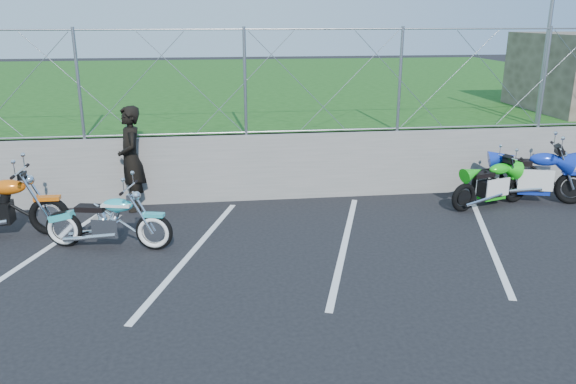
{
  "coord_description": "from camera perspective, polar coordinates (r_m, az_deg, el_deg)",
  "views": [
    {
      "loc": [
        0.41,
        -7.13,
        3.47
      ],
      "look_at": [
        1.52,
        1.3,
        0.81
      ],
      "focal_mm": 35.0,
      "sensor_mm": 36.0,
      "label": 1
    }
  ],
  "objects": [
    {
      "name": "chain_link_fence",
      "position": [
        10.71,
        -9.83,
        10.87
      ],
      "size": [
        28.0,
        0.03,
        2.0
      ],
      "color": "gray",
      "rests_on": "retaining_wall"
    },
    {
      "name": "sportbike_blue",
      "position": [
        11.84,
        23.58,
        1.32
      ],
      "size": [
        2.12,
        0.87,
        1.13
      ],
      "rotation": [
        0.0,
        0.0,
        -0.3
      ],
      "color": "black",
      "rests_on": "ground"
    },
    {
      "name": "person_standing",
      "position": [
        10.71,
        -15.65,
        3.26
      ],
      "size": [
        0.64,
        0.81,
        1.95
      ],
      "primitive_type": "imported",
      "rotation": [
        0.0,
        0.0,
        -1.3
      ],
      "color": "black",
      "rests_on": "ground"
    },
    {
      "name": "grass_field",
      "position": [
        20.83,
        -8.68,
        9.41
      ],
      "size": [
        30.0,
        20.0,
        1.3
      ],
      "primitive_type": "cube",
      "color": "#184612",
      "rests_on": "ground"
    },
    {
      "name": "ground",
      "position": [
        7.94,
        -9.82,
        -8.78
      ],
      "size": [
        90.0,
        90.0,
        0.0
      ],
      "primitive_type": "plane",
      "color": "black",
      "rests_on": "ground"
    },
    {
      "name": "retaining_wall",
      "position": [
        11.01,
        -9.4,
        2.31
      ],
      "size": [
        30.0,
        0.22,
        1.3
      ],
      "primitive_type": "cube",
      "color": "slate",
      "rests_on": "ground"
    },
    {
      "name": "sign_pole",
      "position": [
        12.97,
        24.73,
        12.9
      ],
      "size": [
        0.08,
        0.08,
        3.0
      ],
      "primitive_type": "cylinder",
      "color": "gray",
      "rests_on": "grass_field"
    },
    {
      "name": "sportbike_green",
      "position": [
        11.29,
        20.0,
        0.58
      ],
      "size": [
        1.77,
        0.74,
        0.95
      ],
      "rotation": [
        0.0,
        0.0,
        0.31
      ],
      "color": "black",
      "rests_on": "ground"
    },
    {
      "name": "cruiser_turquoise",
      "position": [
        9.13,
        -17.65,
        -3.08
      ],
      "size": [
        2.01,
        0.67,
        1.01
      ],
      "rotation": [
        0.0,
        0.0,
        -0.22
      ],
      "color": "black",
      "rests_on": "ground"
    },
    {
      "name": "parking_lines",
      "position": [
        8.88,
        -1.81,
        -5.61
      ],
      "size": [
        18.29,
        4.31,
        0.01
      ],
      "color": "silver",
      "rests_on": "ground"
    }
  ]
}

